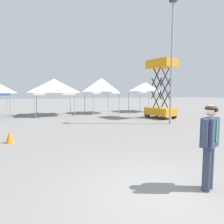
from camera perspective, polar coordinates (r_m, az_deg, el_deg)
name	(u,v)px	position (r m, az deg, el deg)	size (l,w,h in m)	color
ground_plane	(164,196)	(4.37, 14.57, -22.25)	(140.00, 140.00, 0.00)	slate
canopy_tent_center	(54,87)	(18.68, -16.25, 6.91)	(3.58, 3.58, 3.27)	#9E9EA3
canopy_tent_behind_right	(101,86)	(19.82, -3.07, 7.46)	(2.89, 2.89, 3.47)	#9E9EA3
canopy_tent_far_right	(145,88)	(21.79, 9.48, 6.88)	(2.82, 2.82, 3.15)	#9E9EA3
scissor_lift	(161,101)	(16.38, 13.72, 3.03)	(1.84, 2.54, 4.63)	black
person_foreground	(209,141)	(4.59, 26.10, -7.53)	(0.61, 0.38, 1.78)	#33384C
light_pole_near_lift	(172,54)	(13.56, 16.78, 15.68)	(0.36, 0.36, 7.83)	#9E9EA3
traffic_cone_near_barrier	(10,137)	(9.10, -27.23, -6.33)	(0.32, 0.32, 0.51)	orange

